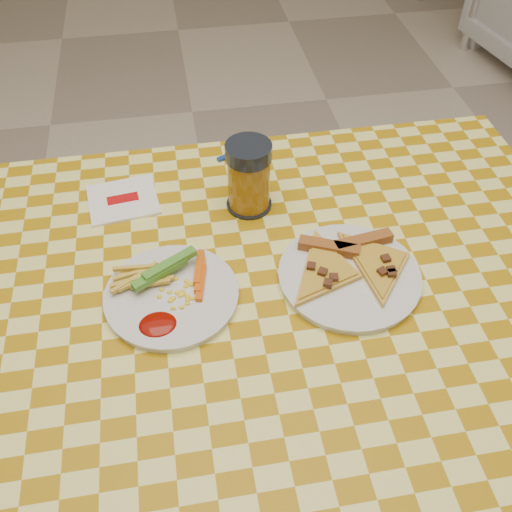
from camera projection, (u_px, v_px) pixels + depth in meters
The scene contains 9 objects.
ground at pixel (253, 468), 1.54m from camera, with size 8.00×8.00×0.00m, color beige.
table at pixel (252, 313), 1.05m from camera, with size 1.28×0.88×0.76m.
plate_left at pixel (172, 296), 0.97m from camera, with size 0.22×0.22×0.01m, color silver.
plate_right at pixel (349, 277), 1.00m from camera, with size 0.25×0.25×0.01m, color silver.
fries_veggies at pixel (165, 284), 0.97m from camera, with size 0.19×0.17×0.04m.
pizza_slices at pixel (350, 264), 1.00m from camera, with size 0.28×0.25×0.02m.
drink_glass at pixel (249, 177), 1.09m from camera, with size 0.09×0.09×0.15m.
napkin at pixel (123, 200), 1.15m from camera, with size 0.15×0.14×0.01m.
fork at pixel (245, 149), 1.26m from camera, with size 0.13×0.07×0.01m.
Camera 1 is at (-0.10, -0.64, 1.51)m, focal length 40.00 mm.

